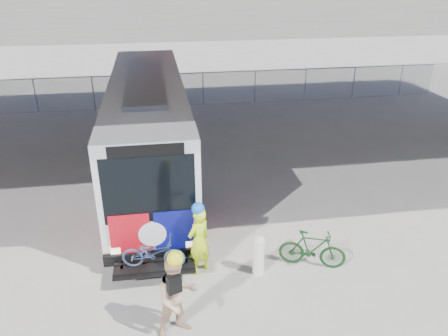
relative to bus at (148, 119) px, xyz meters
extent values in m
plane|color=#9E9991|center=(2.00, -3.46, -2.11)|extent=(160.00, 160.00, 0.00)
cube|color=silver|center=(0.00, -0.04, -0.16)|extent=(2.55, 12.00, 3.20)
cube|color=black|center=(0.00, 0.46, 0.48)|extent=(2.61, 11.00, 1.28)
cube|color=black|center=(0.00, -5.99, 0.22)|extent=(2.24, 0.12, 1.76)
cube|color=black|center=(0.00, -5.99, 1.25)|extent=(1.78, 0.12, 0.30)
cube|color=black|center=(0.00, -6.09, -1.66)|extent=(2.55, 0.20, 0.30)
cube|color=#B40D19|center=(-0.55, -6.06, -1.01)|extent=(1.00, 0.08, 1.20)
cube|color=navy|center=(0.55, -6.06, -1.01)|extent=(1.00, 0.08, 1.20)
cylinder|color=silver|center=(0.00, -6.08, -1.01)|extent=(0.70, 0.06, 0.70)
cube|color=gray|center=(0.00, -0.04, 1.51)|extent=(1.28, 7.20, 0.14)
cube|color=black|center=(0.00, -6.59, -1.66)|extent=(2.00, 0.70, 0.06)
cylinder|color=black|center=(-1.16, -4.44, -1.61)|extent=(0.30, 1.00, 1.00)
cylinder|color=black|center=(1.15, -4.44, -1.61)|extent=(0.30, 1.00, 1.00)
cylinder|color=black|center=(-1.16, 4.16, -1.61)|extent=(0.30, 1.00, 1.00)
cylinder|color=black|center=(1.15, 4.16, -1.61)|extent=(0.30, 1.00, 1.00)
cube|color=#B40D19|center=(-1.31, -3.84, -0.81)|extent=(0.06, 2.60, 1.70)
cube|color=navy|center=(-1.31, -2.24, -0.81)|extent=(0.06, 1.40, 1.70)
cube|color=#B40D19|center=(1.30, -3.84, -0.81)|extent=(0.06, 2.60, 1.70)
cube|color=navy|center=(1.30, -2.24, -0.81)|extent=(0.06, 1.40, 1.70)
imported|color=#39547E|center=(0.00, -6.59, -1.22)|extent=(1.62, 0.80, 0.82)
cylinder|color=gray|center=(-6.00, 8.54, -1.21)|extent=(0.06, 0.06, 1.80)
cylinder|color=gray|center=(-2.00, 8.54, -1.21)|extent=(0.06, 0.06, 1.80)
cylinder|color=gray|center=(2.00, 8.54, -1.21)|extent=(0.06, 0.06, 1.80)
cylinder|color=gray|center=(6.00, 8.54, -1.21)|extent=(0.06, 0.06, 1.80)
cylinder|color=gray|center=(10.00, 8.54, -1.21)|extent=(0.06, 0.06, 1.80)
cylinder|color=gray|center=(14.00, 8.54, -1.21)|extent=(0.06, 0.06, 1.80)
plane|color=gray|center=(2.00, 8.54, -1.21)|extent=(30.00, 0.00, 30.00)
cube|color=gray|center=(2.00, 8.54, -0.29)|extent=(30.00, 0.05, 0.04)
cylinder|color=white|center=(2.63, -6.64, -1.62)|extent=(0.29, 0.29, 0.97)
sphere|color=white|center=(2.63, -6.64, -1.14)|extent=(0.29, 0.29, 0.29)
imported|color=#D8FC1A|center=(1.14, -6.34, -1.18)|extent=(0.81, 0.76, 1.86)
sphere|color=blue|center=(1.14, -6.34, -0.23)|extent=(0.32, 0.32, 0.32)
imported|color=tan|center=(0.47, -8.35, -1.14)|extent=(1.14, 1.02, 1.94)
sphere|color=yellow|center=(0.47, -8.35, -0.16)|extent=(0.34, 0.34, 0.34)
cube|color=black|center=(0.42, -8.53, -0.63)|extent=(0.32, 0.25, 0.40)
imported|color=#123815|center=(4.09, -6.57, -1.59)|extent=(1.79, 1.08, 1.04)
camera|label=1|loc=(0.30, -15.50, 5.14)|focal=35.00mm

